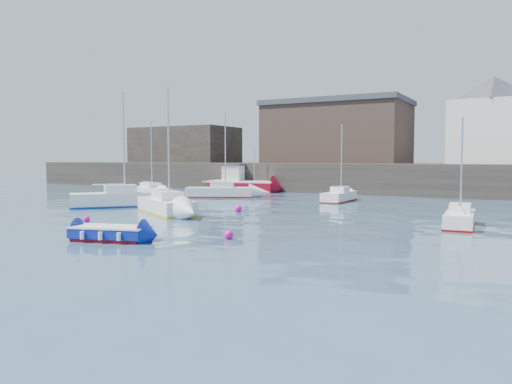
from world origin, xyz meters
The scene contains 17 objects.
water centered at (0.00, 0.00, 0.00)m, with size 220.00×220.00×0.00m, color #2D4760.
quay_wall centered at (0.00, 35.00, 1.50)m, with size 90.00×5.00×3.00m, color #28231E.
land_strip centered at (0.00, 53.00, 1.40)m, with size 90.00×32.00×2.80m, color #28231E.
bldg_east_d centered at (11.00, 41.50, 7.36)m, with size 11.14×11.14×8.95m.
warehouse centered at (-6.00, 43.00, 6.62)m, with size 16.40×10.40×7.60m.
bldg_west centered at (-28.00, 42.00, 5.30)m, with size 14.00×8.00×5.00m.
blue_dinghy centered at (-1.18, 1.17, 0.35)m, with size 3.60×2.30×0.64m.
fishing_boat centered at (-12.67, 31.46, 0.91)m, with size 7.47×3.83×4.72m.
sailboat_a centered at (-11.86, 12.39, 0.58)m, with size 5.71×6.16×8.29m.
sailboat_b centered at (-5.95, 10.80, 0.52)m, with size 6.34×5.02×8.03m.
sailboat_c centered at (11.42, 13.11, 0.43)m, with size 1.66×4.39×5.67m.
sailboat_e centered at (-17.07, 21.96, 0.46)m, with size 5.70×3.57×6.99m.
sailboat_f centered at (0.81, 24.67, 0.44)m, with size 1.59×4.85×6.29m.
sailboat_h centered at (-10.28, 23.67, 0.50)m, with size 6.22×4.50×7.75m.
buoy_near centered at (-6.91, 5.09, 0.00)m, with size 0.38×0.38×0.38m, color #FF08A0.
buoy_mid centered at (3.04, 4.04, 0.00)m, with size 0.41×0.41×0.41m, color #FF08A0.
buoy_far centered at (-2.43, 13.95, 0.00)m, with size 0.46×0.46×0.46m, color #FF08A0.
Camera 1 is at (14.60, -14.37, 3.54)m, focal length 35.00 mm.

